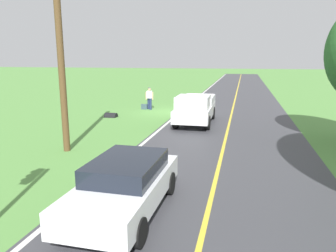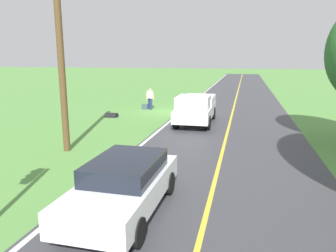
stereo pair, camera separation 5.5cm
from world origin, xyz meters
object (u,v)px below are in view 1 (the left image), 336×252
object	(u,v)px
sedan_ahead_same_lane	(125,184)
pickup_truck_passing	(195,108)
suitcase_carried	(144,107)
hitchhiker_walking	(150,97)
utility_pole_roadside	(60,49)

from	to	relation	value
sedan_ahead_same_lane	pickup_truck_passing	bearing A→B (deg)	-90.32
pickup_truck_passing	suitcase_carried	bearing A→B (deg)	-45.16
hitchhiker_walking	pickup_truck_passing	world-z (taller)	pickup_truck_passing
hitchhiker_walking	sedan_ahead_same_lane	xyz separation A→B (m)	(-4.24, 16.52, -0.23)
sedan_ahead_same_lane	utility_pole_roadside	size ratio (longest dim) A/B	0.51
sedan_ahead_same_lane	utility_pole_roadside	xyz separation A→B (m)	(4.50, -4.71, 3.57)
hitchhiker_walking	sedan_ahead_same_lane	bearing A→B (deg)	104.40
suitcase_carried	pickup_truck_passing	size ratio (longest dim) A/B	0.08
hitchhiker_walking	suitcase_carried	distance (m)	0.88
hitchhiker_walking	pickup_truck_passing	size ratio (longest dim) A/B	0.32
suitcase_carried	pickup_truck_passing	bearing A→B (deg)	42.24
sedan_ahead_same_lane	utility_pole_roadside	world-z (taller)	utility_pole_roadside
hitchhiker_walking	utility_pole_roadside	bearing A→B (deg)	88.78
sedan_ahead_same_lane	hitchhiker_walking	bearing A→B (deg)	-75.60
sedan_ahead_same_lane	utility_pole_roadside	distance (m)	7.43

